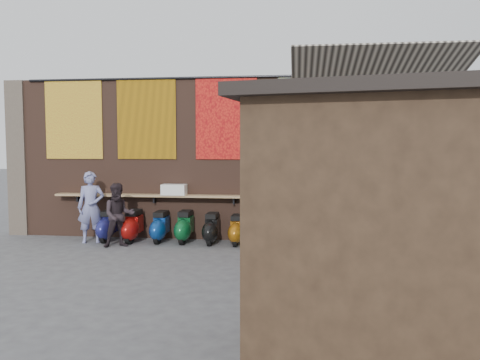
{
  "coord_description": "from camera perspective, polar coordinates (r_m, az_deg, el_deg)",
  "views": [
    {
      "loc": [
        2.02,
        -8.82,
        2.33
      ],
      "look_at": [
        0.8,
        1.2,
        1.59
      ],
      "focal_mm": 35.0,
      "sensor_mm": 36.0,
      "label": 1
    }
  ],
  "objects": [
    {
      "name": "scooter_stool_8",
      "position": [
        10.99,
        9.45,
        -6.2
      ],
      "size": [
        0.34,
        0.75,
        0.71
      ],
      "primitive_type": null,
      "color": "black",
      "rests_on": "ground"
    },
    {
      "name": "scooter_stool_2",
      "position": [
        11.51,
        -9.7,
        -5.66
      ],
      "size": [
        0.35,
        0.78,
        0.74
      ],
      "primitive_type": null,
      "color": "navy",
      "rests_on": "ground"
    },
    {
      "name": "shopper_tan",
      "position": [
        9.7,
        9.35,
        -4.41
      ],
      "size": [
        1.03,
        0.99,
        1.78
      ],
      "primitive_type": "imported",
      "rotation": [
        0.0,
        0.0,
        0.69
      ],
      "color": "#8A6E58",
      "rests_on": "ground"
    },
    {
      "name": "scooter_stool_3",
      "position": [
        11.35,
        -6.75,
        -5.72
      ],
      "size": [
        0.36,
        0.8,
        0.76
      ],
      "primitive_type": null,
      "color": "#0B5125",
      "rests_on": "ground"
    },
    {
      "name": "tapestry_multi",
      "position": [
        11.32,
        8.44,
        7.55
      ],
      "size": [
        1.5,
        0.02,
        2.0
      ],
      "primitive_type": "cube",
      "color": "navy",
      "rests_on": "brick_wall"
    },
    {
      "name": "scooter_stool_1",
      "position": [
        11.64,
        -12.92,
        -5.52
      ],
      "size": [
        0.37,
        0.81,
        0.77
      ],
      "primitive_type": null,
      "color": "maroon",
      "rests_on": "ground"
    },
    {
      "name": "awning_header",
      "position": [
        8.38,
        17.33,
        9.14
      ],
      "size": [
        3.0,
        0.08,
        0.08
      ],
      "primitive_type": "cube",
      "color": "black",
      "rests_on": "awning_post_left"
    },
    {
      "name": "awning_ledger",
      "position": [
        11.52,
        14.61,
        12.15
      ],
      "size": [
        3.3,
        0.08,
        0.12
      ],
      "primitive_type": "cube",
      "color": "#33261C",
      "rests_on": "brick_wall"
    },
    {
      "name": "awning_canvas",
      "position": [
        9.9,
        15.8,
        11.12
      ],
      "size": [
        3.2,
        3.28,
        0.97
      ],
      "primitive_type": "cube",
      "rotation": [
        -0.28,
        0.0,
        0.0
      ],
      "color": "beige",
      "rests_on": "brick_wall"
    },
    {
      "name": "hang_rail",
      "position": [
        11.58,
        -3.23,
        12.38
      ],
      "size": [
        9.5,
        0.06,
        0.06
      ],
      "primitive_type": "cylinder",
      "rotation": [
        0.0,
        1.57,
        0.0
      ],
      "color": "black",
      "rests_on": "brick_wall"
    },
    {
      "name": "shopper_navy",
      "position": [
        9.31,
        17.84,
        -5.14
      ],
      "size": [
        1.03,
        0.49,
        1.71
      ],
      "primitive_type": "imported",
      "rotation": [
        0.0,
        0.0,
        3.22
      ],
      "color": "black",
      "rests_on": "ground"
    },
    {
      "name": "brick_wall",
      "position": [
        11.7,
        -2.99,
        2.58
      ],
      "size": [
        10.0,
        0.4,
        4.0
      ],
      "primitive_type": "cube",
      "color": "brown",
      "rests_on": "ground"
    },
    {
      "name": "awning_post_right",
      "position": [
        8.74,
        26.17,
        -1.35
      ],
      "size": [
        0.09,
        0.09,
        3.1
      ],
      "primitive_type": "cylinder",
      "color": "black",
      "rests_on": "ground"
    },
    {
      "name": "scooter_stool_9",
      "position": [
        11.09,
        12.96,
        -5.85
      ],
      "size": [
        0.39,
        0.87,
        0.83
      ],
      "primitive_type": null,
      "color": "#16144E",
      "rests_on": "ground"
    },
    {
      "name": "tapestry_redgold",
      "position": [
        12.64,
        -19.61,
        7.0
      ],
      "size": [
        1.5,
        0.02,
        2.0
      ],
      "primitive_type": "cube",
      "color": "#9F3D17",
      "rests_on": "brick_wall"
    },
    {
      "name": "tapestry_orange",
      "position": [
        11.45,
        -1.71,
        7.55
      ],
      "size": [
        1.5,
        0.02,
        2.0
      ],
      "primitive_type": "cube",
      "color": "red",
      "rests_on": "brick_wall"
    },
    {
      "name": "ground",
      "position": [
        9.34,
        -5.85,
        -10.27
      ],
      "size": [
        70.0,
        70.0,
        0.0
      ],
      "primitive_type": "plane",
      "color": "#474749",
      "rests_on": "ground"
    },
    {
      "name": "tapestry_sun",
      "position": [
        11.91,
        -11.34,
        7.34
      ],
      "size": [
        1.5,
        0.02,
        2.0
      ],
      "primitive_type": "cube",
      "color": "#F7A40E",
      "rests_on": "brick_wall"
    },
    {
      "name": "market_stall",
      "position": [
        5.0,
        17.62,
        -6.95
      ],
      "size": [
        2.86,
        2.35,
        2.76
      ],
      "primitive_type": "cube",
      "rotation": [
        0.0,
        0.0,
        -0.18
      ],
      "color": "black",
      "rests_on": "ground"
    },
    {
      "name": "eating_counter",
      "position": [
        11.4,
        -3.29,
        -2.0
      ],
      "size": [
        8.0,
        0.32,
        0.05
      ],
      "primitive_type": "cube",
      "color": "#9E7A51",
      "rests_on": "brick_wall"
    },
    {
      "name": "stall_shelf",
      "position": [
        6.04,
        17.54,
        -8.64
      ],
      "size": [
        2.1,
        0.49,
        0.06
      ],
      "primitive_type": "cube",
      "rotation": [
        0.0,
        0.0,
        -0.18
      ],
      "color": "#473321",
      "rests_on": "market_stall"
    },
    {
      "name": "diner_right",
      "position": [
        11.11,
        -14.57,
        -4.18
      ],
      "size": [
        0.89,
        0.82,
        1.48
      ],
      "primitive_type": "imported",
      "rotation": [
        0.0,
        0.0,
        0.45
      ],
      "color": "black",
      "rests_on": "ground"
    },
    {
      "name": "scooter_stool_5",
      "position": [
        11.06,
        -0.41,
        -6.12
      ],
      "size": [
        0.33,
        0.73,
        0.7
      ],
      "primitive_type": null,
      "color": "#8E510C",
      "rests_on": "ground"
    },
    {
      "name": "scooter_stool_6",
      "position": [
        11.04,
        2.78,
        -6.07
      ],
      "size": [
        0.35,
        0.77,
        0.73
      ],
      "primitive_type": null,
      "color": "#0D4414",
      "rests_on": "ground"
    },
    {
      "name": "pier_right",
      "position": [
        11.95,
        22.41,
        2.3
      ],
      "size": [
        0.5,
        0.5,
        4.0
      ],
      "primitive_type": "cube",
      "color": "#4C4238",
      "rests_on": "ground"
    },
    {
      "name": "pier_left",
      "position": [
        13.6,
        -25.14,
        2.41
      ],
      "size": [
        0.5,
        0.5,
        4.0
      ],
      "primitive_type": "cube",
      "color": "#4C4238",
      "rests_on": "ground"
    },
    {
      "name": "scooter_stool_7",
      "position": [
        11.0,
        6.4,
        -5.94
      ],
      "size": [
        0.38,
        0.84,
        0.8
      ],
      "primitive_type": null,
      "color": "maroon",
      "rests_on": "ground"
    },
    {
      "name": "diner_left",
      "position": [
        11.82,
        -17.71,
        -3.16
      ],
      "size": [
        0.73,
        0.6,
        1.72
      ],
      "primitive_type": "imported",
      "rotation": [
        0.0,
        0.0,
        0.35
      ],
      "color": "#797CB0",
      "rests_on": "ground"
    },
    {
      "name": "scooter_stool_4",
      "position": [
        11.17,
        -3.48,
        -5.95
      ],
      "size": [
        0.34,
        0.77,
        0.73
      ],
      "primitive_type": null,
      "color": "black",
      "rests_on": "ground"
    },
    {
      "name": "scooter_stool_0",
      "position": [
        11.88,
        -15.73,
        -5.43
      ],
      "size": [
        0.36,
        0.79,
        0.75
      ],
      "primitive_type": null,
      "color": "navy",
      "rests_on": "ground"
    },
    {
      "name": "shopper_grey",
      "position": [
        8.51,
        14.56,
        -5.9
      ],
      "size": [
        1.2,
        0.82,
        1.72
      ],
      "primitive_type": "imported",
      "rotation": [
        0.0,
        0.0,
        2.97
      ],
      "color": "#5D5E62",
      "rests_on": "ground"
    },
    {
      "name": "shelf_box",
      "position": [
        11.56,
        -8.04,
        -1.18
      ],
      "size": [
        0.59,
        0.32,
        0.26
      ],
      "primitive_type": "cube",
      "color": "white",
      "rests_on": "eating_counter"
    },
    {
      "name": "awning_post_left",
      "position": [
        8.25,
        7.49,
        -1.26
      ],
      "size": [
        0.09,
        0.09,
        3.1
      ],
      "primitive_type": "cylinder",
      "color": "black",
      "rests_on": "ground"
    },
    {
      "name": "stall_sign",
      "position": [
        5.9,
        17.75,
        0.81
      ],
      "size": [
        1.19,
        0.26,
        0.5
      ],
      "primitive_type": "cube",
      "rotation": [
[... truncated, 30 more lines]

